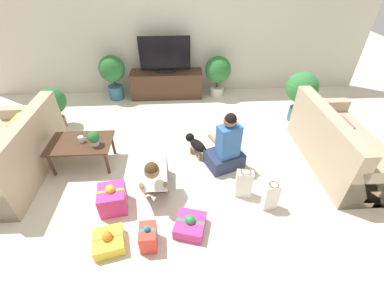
{
  "coord_description": "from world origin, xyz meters",
  "views": [
    {
      "loc": [
        0.0,
        -3.05,
        2.67
      ],
      "look_at": [
        0.18,
        -0.13,
        0.45
      ],
      "focal_mm": 24.0,
      "sensor_mm": 36.0,
      "label": 1
    }
  ],
  "objects_px": {
    "sofa_left": "(13,156)",
    "tv_console": "(167,84)",
    "potted_plant_corner_right": "(301,90)",
    "person_sitting": "(226,149)",
    "potted_plant_back_right": "(218,72)",
    "gift_box_c": "(190,225)",
    "potted_plant_corner_left": "(53,103)",
    "gift_bag_a": "(270,197)",
    "person_kneeling": "(155,174)",
    "sofa_right": "(339,146)",
    "tv": "(165,56)",
    "gift_box_a": "(108,241)",
    "mug": "(81,139)",
    "tabletop_plant": "(93,138)",
    "gift_box_d": "(112,199)",
    "gift_box_b": "(148,237)",
    "dog": "(195,144)",
    "potted_plant_back_left": "(112,73)",
    "coffee_table": "(80,145)"
  },
  "relations": [
    {
      "from": "sofa_left",
      "to": "tv_console",
      "type": "distance_m",
      "value": 3.22
    },
    {
      "from": "potted_plant_corner_right",
      "to": "person_sitting",
      "type": "height_order",
      "value": "potted_plant_corner_right"
    },
    {
      "from": "potted_plant_back_right",
      "to": "gift_box_c",
      "type": "xyz_separation_m",
      "value": [
        -0.79,
        -3.49,
        -0.48
      ]
    },
    {
      "from": "potted_plant_corner_left",
      "to": "gift_bag_a",
      "type": "xyz_separation_m",
      "value": [
        3.36,
        -2.14,
        -0.28
      ]
    },
    {
      "from": "person_kneeling",
      "to": "potted_plant_corner_left",
      "type": "bearing_deg",
      "value": 136.91
    },
    {
      "from": "sofa_right",
      "to": "tv",
      "type": "height_order",
      "value": "tv"
    },
    {
      "from": "potted_plant_corner_left",
      "to": "gift_box_a",
      "type": "height_order",
      "value": "potted_plant_corner_left"
    },
    {
      "from": "potted_plant_back_right",
      "to": "person_sitting",
      "type": "height_order",
      "value": "person_sitting"
    },
    {
      "from": "tv_console",
      "to": "mug",
      "type": "relative_size",
      "value": 12.9
    },
    {
      "from": "sofa_left",
      "to": "tabletop_plant",
      "type": "relative_size",
      "value": 8.25
    },
    {
      "from": "tv",
      "to": "potted_plant_corner_left",
      "type": "relative_size",
      "value": 1.41
    },
    {
      "from": "sofa_left",
      "to": "potted_plant_corner_left",
      "type": "height_order",
      "value": "sofa_left"
    },
    {
      "from": "potted_plant_back_right",
      "to": "potted_plant_corner_left",
      "type": "xyz_separation_m",
      "value": [
        -3.12,
        -1.08,
        -0.08
      ]
    },
    {
      "from": "potted_plant_corner_right",
      "to": "mug",
      "type": "relative_size",
      "value": 8.03
    },
    {
      "from": "potted_plant_corner_left",
      "to": "gift_bag_a",
      "type": "bearing_deg",
      "value": -32.53
    },
    {
      "from": "gift_box_d",
      "to": "gift_box_b",
      "type": "bearing_deg",
      "value": -48.7
    },
    {
      "from": "person_kneeling",
      "to": "gift_box_d",
      "type": "bearing_deg",
      "value": -155.24
    },
    {
      "from": "gift_box_a",
      "to": "potted_plant_corner_right",
      "type": "bearing_deg",
      "value": 39.33
    },
    {
      "from": "gift_bag_a",
      "to": "tabletop_plant",
      "type": "height_order",
      "value": "tabletop_plant"
    },
    {
      "from": "sofa_left",
      "to": "person_kneeling",
      "type": "relative_size",
      "value": 2.4
    },
    {
      "from": "tabletop_plant",
      "to": "dog",
      "type": "bearing_deg",
      "value": 7.97
    },
    {
      "from": "person_sitting",
      "to": "potted_plant_corner_right",
      "type": "bearing_deg",
      "value": -161.97
    },
    {
      "from": "sofa_right",
      "to": "person_sitting",
      "type": "relative_size",
      "value": 1.94
    },
    {
      "from": "potted_plant_back_right",
      "to": "gift_box_b",
      "type": "bearing_deg",
      "value": -109.03
    },
    {
      "from": "gift_box_c",
      "to": "mug",
      "type": "bearing_deg",
      "value": 139.78
    },
    {
      "from": "sofa_left",
      "to": "sofa_right",
      "type": "relative_size",
      "value": 1.0
    },
    {
      "from": "tv",
      "to": "gift_box_d",
      "type": "distance_m",
      "value": 3.3
    },
    {
      "from": "gift_box_a",
      "to": "gift_box_d",
      "type": "relative_size",
      "value": 1.0
    },
    {
      "from": "potted_plant_corner_left",
      "to": "person_kneeling",
      "type": "xyz_separation_m",
      "value": [
        1.91,
        -1.77,
        -0.16
      ]
    },
    {
      "from": "tabletop_plant",
      "to": "mug",
      "type": "bearing_deg",
      "value": 157.82
    },
    {
      "from": "potted_plant_back_left",
      "to": "gift_box_c",
      "type": "distance_m",
      "value": 3.82
    },
    {
      "from": "coffee_table",
      "to": "gift_box_d",
      "type": "xyz_separation_m",
      "value": [
        0.59,
        -0.89,
        -0.21
      ]
    },
    {
      "from": "gift_box_a",
      "to": "mug",
      "type": "height_order",
      "value": "mug"
    },
    {
      "from": "mug",
      "to": "gift_box_c",
      "type": "bearing_deg",
      "value": -40.22
    },
    {
      "from": "potted_plant_corner_right",
      "to": "gift_box_c",
      "type": "bearing_deg",
      "value": -132.46
    },
    {
      "from": "tv_console",
      "to": "tabletop_plant",
      "type": "distance_m",
      "value": 2.55
    },
    {
      "from": "sofa_right",
      "to": "potted_plant_corner_left",
      "type": "relative_size",
      "value": 2.45
    },
    {
      "from": "sofa_left",
      "to": "tv_console",
      "type": "bearing_deg",
      "value": 138.24
    },
    {
      "from": "person_kneeling",
      "to": "gift_box_d",
      "type": "xyz_separation_m",
      "value": [
        -0.54,
        -0.25,
        -0.16
      ]
    },
    {
      "from": "potted_plant_back_left",
      "to": "gift_box_a",
      "type": "xyz_separation_m",
      "value": [
        0.54,
        -3.65,
        -0.51
      ]
    },
    {
      "from": "dog",
      "to": "gift_box_d",
      "type": "bearing_deg",
      "value": 7.73
    },
    {
      "from": "potted_plant_back_left",
      "to": "potted_plant_corner_right",
      "type": "xyz_separation_m",
      "value": [
        3.62,
        -1.13,
        0.04
      ]
    },
    {
      "from": "tv_console",
      "to": "person_sitting",
      "type": "relative_size",
      "value": 1.63
    },
    {
      "from": "person_kneeling",
      "to": "gift_bag_a",
      "type": "xyz_separation_m",
      "value": [
        1.45,
        -0.37,
        -0.12
      ]
    },
    {
      "from": "person_kneeling",
      "to": "gift_box_d",
      "type": "relative_size",
      "value": 1.92
    },
    {
      "from": "person_kneeling",
      "to": "tv",
      "type": "bearing_deg",
      "value": 88.02
    },
    {
      "from": "sofa_left",
      "to": "potted_plant_corner_right",
      "type": "bearing_deg",
      "value": 104.73
    },
    {
      "from": "gift_box_d",
      "to": "gift_bag_a",
      "type": "bearing_deg",
      "value": -3.46
    },
    {
      "from": "mug",
      "to": "tv_console",
      "type": "bearing_deg",
      "value": 62.16
    },
    {
      "from": "coffee_table",
      "to": "gift_box_a",
      "type": "distance_m",
      "value": 1.6
    }
  ]
}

